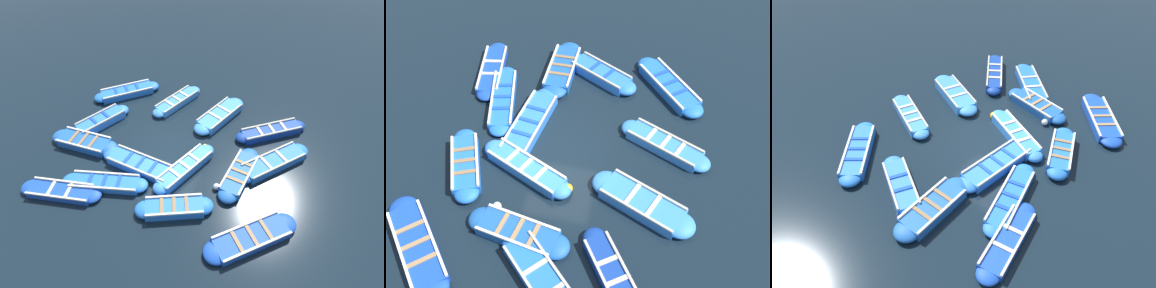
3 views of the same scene
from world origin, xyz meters
TOP-DOWN VIEW (x-y plane):
  - ground_plane at (0.00, 0.00)m, footprint 120.00×120.00m
  - boat_alongside at (-3.64, 3.46)m, footprint 1.38×3.61m
  - boat_end_of_row at (-0.85, 4.08)m, footprint 1.03×3.46m
  - boat_broadside at (0.76, 4.11)m, footprint 3.28×2.28m
  - boat_outer_left at (-2.92, -1.35)m, footprint 1.97×3.23m
  - boat_bow_out at (-3.21, -4.50)m, footprint 3.25×3.52m
  - boat_tucked at (-1.31, 0.88)m, footprint 1.44×4.05m
  - boat_drifting at (3.10, -1.65)m, footprint 3.71×2.32m
  - boat_near_quay at (0.72, -4.78)m, footprint 3.45×3.31m
  - boat_stern_in at (3.59, 0.93)m, footprint 3.46×2.12m
  - boat_mid_row at (2.73, -4.40)m, footprint 2.74×3.49m
  - boat_centre at (3.49, 3.98)m, footprint 3.11×3.44m
  - boat_far_corner at (-0.43, -3.45)m, footprint 3.43×1.42m
  - boat_outer_right at (-0.86, -1.08)m, footprint 3.58×2.16m
  - boat_inner_gap at (-2.68, 1.93)m, footprint 1.64×3.83m
  - buoy_orange_near at (0.67, -1.56)m, footprint 0.33×0.33m
  - buoy_yellow_far at (-1.37, -2.68)m, footprint 0.29×0.29m

SIDE VIEW (x-z plane):
  - ground_plane at x=0.00m, z-range 0.00..0.00m
  - buoy_yellow_far at x=-1.37m, z-range 0.00..0.29m
  - boat_alongside at x=-3.64m, z-range -0.03..0.33m
  - boat_inner_gap at x=-2.68m, z-range -0.03..0.34m
  - buoy_orange_near at x=0.67m, z-range 0.00..0.33m
  - boat_bow_out at x=-3.21m, z-range -0.03..0.38m
  - boat_stern_in at x=3.59m, z-range -0.03..0.38m
  - boat_tucked at x=-1.31m, z-range -0.03..0.39m
  - boat_centre at x=3.49m, z-range -0.03..0.40m
  - boat_near_quay at x=0.72m, z-range -0.03..0.41m
  - boat_far_corner at x=-0.43m, z-range -0.03..0.41m
  - boat_end_of_row at x=-0.85m, z-range -0.03..0.42m
  - boat_mid_row at x=2.73m, z-range -0.03..0.42m
  - boat_outer_left at x=-2.92m, z-range -0.03..0.43m
  - boat_outer_right at x=-0.86m, z-range -0.03..0.43m
  - boat_broadside at x=0.76m, z-range -0.03..0.43m
  - boat_drifting at x=3.10m, z-range -0.03..0.44m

